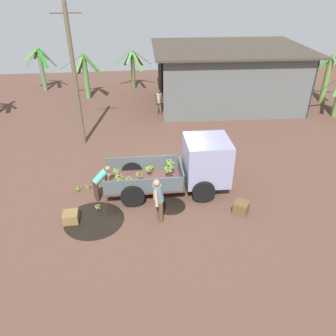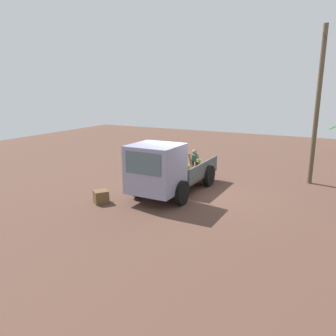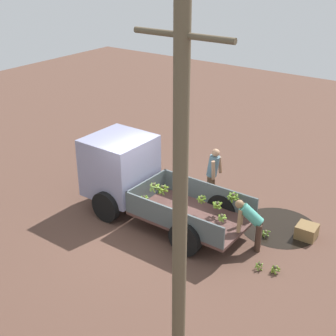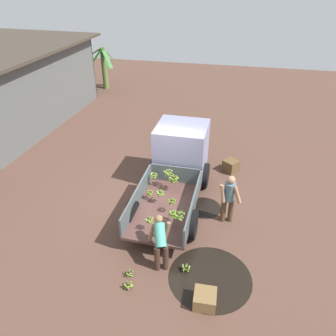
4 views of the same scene
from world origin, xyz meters
TOP-DOWN VIEW (x-y plane):
  - ground at (0.00, 0.00)m, footprint 36.00×36.00m
  - mud_patch_0 at (-0.06, -1.50)m, footprint 1.09×1.09m
  - mud_patch_1 at (-2.76, -2.00)m, footprint 2.06×2.06m
  - cargo_truck at (1.01, -0.47)m, footprint 4.70×2.03m
  - utility_pole at (-3.72, 4.11)m, footprint 1.27×0.19m
  - person_foreground_visitor at (-0.55, -2.23)m, footprint 0.42×0.66m
  - person_worker_loading at (-2.54, -0.70)m, footprint 0.72×0.65m
  - banana_bunch_on_ground_0 at (-3.13, -0.05)m, footprint 0.20×0.20m
  - banana_bunch_on_ground_1 at (-2.67, -1.39)m, footprint 0.22×0.22m
  - banana_bunch_on_ground_2 at (-3.48, -0.15)m, footprint 0.23×0.24m
  - wooden_crate_0 at (-3.52, -1.96)m, footprint 0.52×0.52m
  - wooden_crate_1 at (2.35, -2.18)m, footprint 0.66×0.66m

SIDE VIEW (x-z plane):
  - ground at x=0.00m, z-range 0.00..0.00m
  - mud_patch_0 at x=-0.06m, z-range 0.00..0.01m
  - mud_patch_1 at x=-2.76m, z-range 0.00..0.01m
  - banana_bunch_on_ground_0 at x=-3.13m, z-range 0.01..0.19m
  - banana_bunch_on_ground_1 at x=-2.67m, z-range 0.01..0.20m
  - banana_bunch_on_ground_2 at x=-3.48m, z-range 0.01..0.21m
  - wooden_crate_0 at x=-3.52m, z-range 0.00..0.35m
  - wooden_crate_1 at x=2.35m, z-range 0.00..0.45m
  - person_worker_loading at x=-2.54m, z-range 0.11..1.40m
  - person_foreground_visitor at x=-0.55m, z-range 0.09..1.73m
  - cargo_truck at x=1.01m, z-range 0.05..2.13m
  - utility_pole at x=-3.72m, z-range 0.07..6.42m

